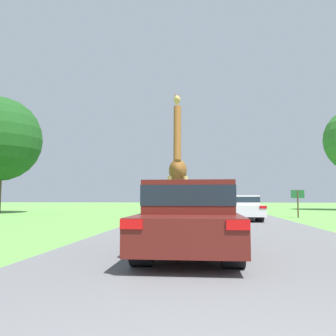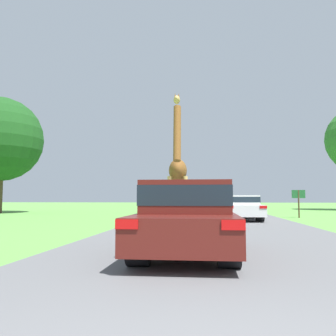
{
  "view_description": "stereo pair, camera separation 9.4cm",
  "coord_description": "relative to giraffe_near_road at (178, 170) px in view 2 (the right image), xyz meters",
  "views": [
    {
      "loc": [
        -0.44,
        -1.13,
        1.07
      ],
      "look_at": [
        -1.93,
        13.48,
        2.3
      ],
      "focal_mm": 38.0,
      "sensor_mm": 36.0,
      "label": 1
    },
    {
      "loc": [
        -0.35,
        -1.12,
        1.07
      ],
      "look_at": [
        -1.93,
        13.48,
        2.3
      ],
      "focal_mm": 38.0,
      "sensor_mm": 36.0,
      "label": 2
    }
  ],
  "objects": [
    {
      "name": "sign_post",
      "position": [
        6.09,
        5.33,
        -1.18
      ],
      "size": [
        0.7,
        0.08,
        1.49
      ],
      "color": "#4C3823",
      "rests_on": "ground"
    },
    {
      "name": "road",
      "position": [
        1.51,
        16.67,
        -2.22
      ],
      "size": [
        7.1,
        120.0,
        0.0
      ],
      "color": "#5B5B5E",
      "rests_on": "ground"
    },
    {
      "name": "car_lead_maroon",
      "position": [
        0.79,
        -7.7,
        -1.5
      ],
      "size": [
        1.75,
        3.98,
        1.37
      ],
      "color": "#561914",
      "rests_on": "ground"
    },
    {
      "name": "tree_far_right",
      "position": [
        -13.35,
        8.97,
        2.96
      ],
      "size": [
        5.95,
        5.95,
        8.18
      ],
      "color": "#4C3828",
      "rests_on": "ground"
    },
    {
      "name": "car_queue_left",
      "position": [
        2.47,
        15.85,
        -1.53
      ],
      "size": [
        1.85,
        3.94,
        1.28
      ],
      "color": "black",
      "rests_on": "ground"
    },
    {
      "name": "giraffe_near_road",
      "position": [
        0.0,
        0.0,
        0.0
      ],
      "size": [
        0.93,
        2.89,
        5.04
      ],
      "rotation": [
        0.0,
        0.0,
        -3.08
      ],
      "color": "tan",
      "rests_on": "ground"
    },
    {
      "name": "car_queue_right",
      "position": [
        2.85,
        3.38,
        -1.58
      ],
      "size": [
        1.72,
        4.71,
        1.18
      ],
      "color": "silver",
      "rests_on": "ground"
    },
    {
      "name": "car_far_ahead",
      "position": [
        -0.58,
        9.11,
        -1.52
      ],
      "size": [
        1.85,
        4.64,
        1.3
      ],
      "color": "maroon",
      "rests_on": "ground"
    }
  ]
}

